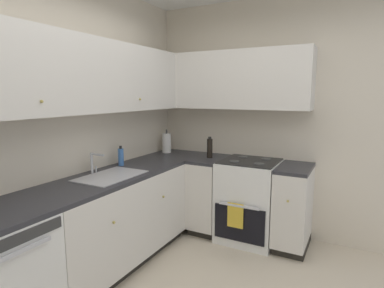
{
  "coord_description": "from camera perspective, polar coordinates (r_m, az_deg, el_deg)",
  "views": [
    {
      "loc": [
        -1.72,
        -0.72,
        1.63
      ],
      "look_at": [
        0.97,
        0.7,
        1.15
      ],
      "focal_mm": 29.43,
      "sensor_mm": 36.0,
      "label": 1
    }
  ],
  "objects": [
    {
      "name": "paper_towel_roll",
      "position": [
        4.0,
        -4.63,
        0.19
      ],
      "size": [
        0.11,
        0.11,
        0.3
      ],
      "color": "white",
      "rests_on": "countertop_back"
    },
    {
      "name": "oil_bottle",
      "position": [
        3.66,
        3.24,
        -0.72
      ],
      "size": [
        0.06,
        0.06,
        0.25
      ],
      "color": "black",
      "rests_on": "countertop_right"
    },
    {
      "name": "faucet",
      "position": [
        3.07,
        -17.36,
        -2.98
      ],
      "size": [
        0.07,
        0.16,
        0.2
      ],
      "color": "silver",
      "rests_on": "countertop_back"
    },
    {
      "name": "sink",
      "position": [
        2.96,
        -14.44,
        -6.43
      ],
      "size": [
        0.61,
        0.4,
        0.1
      ],
      "color": "#B7B7BC",
      "rests_on": "countertop_back"
    },
    {
      "name": "countertop_back",
      "position": [
        3.02,
        -14.05,
        -5.67
      ],
      "size": [
        2.84,
        0.6,
        0.03
      ],
      "primitive_type": "cube",
      "color": "#2D2D33",
      "rests_on": "lower_cabinets_back"
    },
    {
      "name": "upper_cabinets_right",
      "position": [
        3.68,
        6.54,
        11.38
      ],
      "size": [
        0.32,
        1.85,
        0.64
      ],
      "color": "silver"
    },
    {
      "name": "countertop_right",
      "position": [
        3.52,
        10.33,
        -3.46
      ],
      "size": [
        0.6,
        1.3,
        0.03
      ],
      "color": "#2D2D33",
      "rests_on": "lower_cabinets_right"
    },
    {
      "name": "wall_right",
      "position": [
        3.69,
        16.62,
        4.17
      ],
      "size": [
        0.05,
        3.2,
        2.68
      ],
      "primitive_type": "cube",
      "color": "beige",
      "rests_on": "ground_plane"
    },
    {
      "name": "lower_cabinets_right",
      "position": [
        3.64,
        10.14,
        -10.27
      ],
      "size": [
        0.62,
        1.3,
        0.86
      ],
      "color": "silver",
      "rests_on": "ground_plane"
    },
    {
      "name": "wall_back",
      "position": [
        2.88,
        -25.18,
        2.43
      ],
      "size": [
        3.83,
        0.05,
        2.68
      ],
      "primitive_type": "cube",
      "color": "beige",
      "rests_on": "ground_plane"
    },
    {
      "name": "upper_cabinets_back",
      "position": [
        2.91,
        -18.98,
        11.6
      ],
      "size": [
        2.52,
        0.34,
        0.64
      ],
      "color": "silver"
    },
    {
      "name": "lower_cabinets_back",
      "position": [
        3.16,
        -13.75,
        -13.43
      ],
      "size": [
        1.64,
        0.62,
        0.86
      ],
      "color": "silver",
      "rests_on": "ground_plane"
    },
    {
      "name": "oven_range",
      "position": [
        3.65,
        10.32,
        -9.89
      ],
      "size": [
        0.68,
        0.62,
        1.04
      ],
      "color": "white",
      "rests_on": "ground_plane"
    },
    {
      "name": "soap_bottle",
      "position": [
        3.35,
        -12.76,
        -2.27
      ],
      "size": [
        0.06,
        0.06,
        0.21
      ],
      "color": "#3F72BF",
      "rests_on": "countertop_back"
    }
  ]
}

